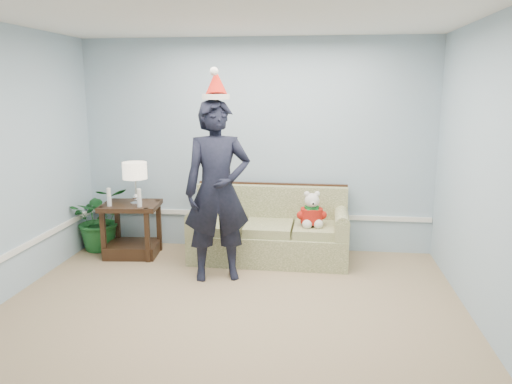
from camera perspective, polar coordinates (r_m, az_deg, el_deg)
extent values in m
cube|color=tan|center=(4.42, -4.33, -16.40)|extent=(4.50, 5.00, 0.02)
cube|color=white|center=(3.95, -4.98, 20.96)|extent=(4.50, 5.00, 0.02)
cube|color=#9DB6C9|center=(6.42, -0.02, 5.29)|extent=(4.50, 0.02, 2.70)
cube|color=#9DB6C9|center=(1.70, -22.83, -14.56)|extent=(4.50, 0.02, 2.70)
cube|color=white|center=(6.56, -0.05, -2.58)|extent=(4.48, 0.03, 0.06)
cube|color=#515F2D|center=(6.18, 1.51, -6.07)|extent=(1.91, 0.84, 0.36)
cube|color=#515F2D|center=(6.16, -3.99, -3.88)|extent=(0.57, 0.66, 0.11)
cube|color=#515F2D|center=(6.07, 1.48, -4.08)|extent=(0.57, 0.66, 0.11)
cube|color=#515F2D|center=(6.04, 7.05, -4.25)|extent=(0.57, 0.66, 0.11)
cube|color=#515F2D|center=(6.36, 1.81, -1.49)|extent=(1.90, 0.20, 0.51)
cube|color=black|center=(6.37, 1.88, 0.86)|extent=(1.90, 0.08, 0.05)
cube|color=#515F2D|center=(6.25, -6.45, -3.19)|extent=(0.17, 0.82, 0.22)
cube|color=#515F2D|center=(6.08, 9.72, -3.70)|extent=(0.17, 0.82, 0.22)
cube|color=#331D12|center=(6.40, -14.13, -1.52)|extent=(0.75, 0.65, 0.06)
cube|color=#331D12|center=(6.55, -13.88, -6.33)|extent=(0.68, 0.58, 0.16)
cube|color=#331D12|center=(6.39, -17.06, -4.57)|extent=(0.06, 0.06, 0.67)
cube|color=#331D12|center=(6.18, -12.32, -4.86)|extent=(0.06, 0.06, 0.67)
cube|color=#331D12|center=(6.78, -15.53, -3.54)|extent=(0.06, 0.06, 0.67)
cube|color=#331D12|center=(6.59, -11.02, -3.77)|extent=(0.06, 0.06, 0.67)
cylinder|color=silver|center=(6.31, -13.52, -1.28)|extent=(0.14, 0.14, 0.03)
sphere|color=silver|center=(6.30, -13.55, -0.58)|extent=(0.08, 0.08, 0.08)
cylinder|color=silver|center=(6.27, -13.61, 0.57)|extent=(0.02, 0.02, 0.30)
cylinder|color=beige|center=(6.24, -13.70, 2.40)|extent=(0.30, 0.30, 0.20)
cylinder|color=silver|center=(6.31, -16.43, -1.01)|extent=(0.06, 0.06, 0.12)
cylinder|color=white|center=(6.29, -16.49, -0.02)|extent=(0.05, 0.05, 0.10)
cylinder|color=silver|center=(6.17, -13.18, -1.13)|extent=(0.06, 0.06, 0.12)
cylinder|color=white|center=(6.14, -13.22, -0.11)|extent=(0.05, 0.05, 0.10)
imported|color=#1C5B25|center=(6.80, -17.34, -2.86)|extent=(0.99, 0.95, 0.84)
imported|color=black|center=(5.41, -4.43, 0.10)|extent=(0.83, 0.66, 1.97)
cylinder|color=silver|center=(5.29, -4.60, 10.80)|extent=(0.34, 0.34, 0.06)
cone|color=#B02212|center=(5.32, -4.57, 12.35)|extent=(0.30, 0.35, 0.33)
sphere|color=silver|center=(5.22, -4.82, 13.58)|extent=(0.09, 0.09, 0.09)
sphere|color=silver|center=(5.96, 6.36, -2.69)|extent=(0.25, 0.25, 0.25)
cylinder|color=#B02212|center=(5.96, 6.36, -2.69)|extent=(0.30, 0.30, 0.17)
cylinder|color=#115F22|center=(5.94, 6.38, -1.78)|extent=(0.20, 0.20, 0.03)
sphere|color=silver|center=(5.87, 5.67, -3.67)|extent=(0.11, 0.11, 0.11)
sphere|color=silver|center=(5.87, 6.98, -3.70)|extent=(0.11, 0.11, 0.11)
sphere|color=silver|center=(5.91, 6.40, -0.98)|extent=(0.17, 0.17, 0.17)
sphere|color=black|center=(5.81, 6.38, -1.35)|extent=(0.02, 0.02, 0.02)
sphere|color=silver|center=(5.90, 5.82, -0.22)|extent=(0.07, 0.07, 0.07)
sphere|color=silver|center=(5.90, 7.02, -0.25)|extent=(0.07, 0.07, 0.07)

